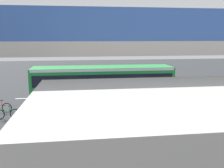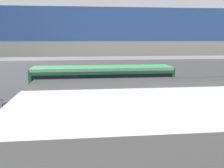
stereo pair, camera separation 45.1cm
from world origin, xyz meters
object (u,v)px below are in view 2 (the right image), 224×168
(bicycle_green, at_px, (7,113))
(pedestrian, at_px, (128,102))
(city_bus, at_px, (103,82))
(bicycle_red, at_px, (0,107))

(bicycle_green, relative_size, pedestrian, 0.99)
(city_bus, distance_m, bicycle_green, 7.74)
(city_bus, bearing_deg, bicycle_green, 24.47)
(bicycle_red, bearing_deg, bicycle_green, 120.71)
(bicycle_green, xyz_separation_m, bicycle_red, (1.00, -1.69, 0.00))
(city_bus, relative_size, bicycle_red, 6.52)
(bicycle_red, xyz_separation_m, pedestrian, (-9.54, 1.61, 0.51))
(pedestrian, bearing_deg, bicycle_red, -9.59)
(city_bus, xyz_separation_m, bicycle_green, (6.91, 3.15, -1.51))
(pedestrian, bearing_deg, city_bus, -62.15)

